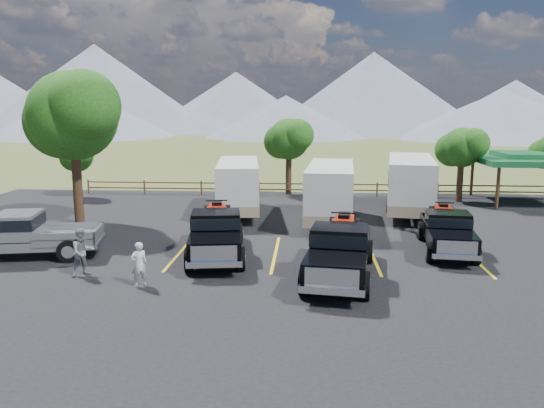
# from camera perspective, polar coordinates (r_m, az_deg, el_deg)

# --- Properties ---
(ground) EXTENTS (320.00, 320.00, 0.00)m
(ground) POSITION_cam_1_polar(r_m,az_deg,el_deg) (18.25, 5.94, -9.04)
(ground) COLOR #4B5825
(ground) RESTS_ON ground
(asphalt_lot) EXTENTS (44.00, 34.00, 0.04)m
(asphalt_lot) POSITION_cam_1_polar(r_m,az_deg,el_deg) (21.09, 5.66, -6.26)
(asphalt_lot) COLOR black
(asphalt_lot) RESTS_ON ground
(stall_lines) EXTENTS (12.12, 5.50, 0.01)m
(stall_lines) POSITION_cam_1_polar(r_m,az_deg,el_deg) (22.04, 5.58, -5.45)
(stall_lines) COLOR gold
(stall_lines) RESTS_ON asphalt_lot
(tree_big_nw) EXTENTS (5.54, 5.18, 7.84)m
(tree_big_nw) POSITION_cam_1_polar(r_m,az_deg,el_deg) (28.76, -20.71, 8.88)
(tree_big_nw) COLOR #321F13
(tree_big_nw) RESTS_ON ground
(tree_ne_a) EXTENTS (3.11, 2.92, 4.76)m
(tree_ne_a) POSITION_cam_1_polar(r_m,az_deg,el_deg) (35.64, 19.72, 5.73)
(tree_ne_a) COLOR #321F13
(tree_ne_a) RESTS_ON ground
(tree_north) EXTENTS (3.46, 3.24, 5.25)m
(tree_north) POSITION_cam_1_polar(r_m,az_deg,el_deg) (36.29, 1.78, 6.97)
(tree_north) COLOR #321F13
(tree_north) RESTS_ON ground
(tree_nw_small) EXTENTS (2.59, 2.43, 3.85)m
(tree_nw_small) POSITION_cam_1_polar(r_m,az_deg,el_deg) (37.61, -20.26, 4.84)
(tree_nw_small) COLOR #321F13
(tree_nw_small) RESTS_ON ground
(rail_fence) EXTENTS (36.12, 0.12, 1.00)m
(rail_fence) POSITION_cam_1_polar(r_m,az_deg,el_deg) (36.20, 8.11, 1.72)
(rail_fence) COLOR #4F3721
(rail_fence) RESTS_ON ground
(pavilion) EXTENTS (6.20, 6.20, 3.22)m
(pavilion) POSITION_cam_1_polar(r_m,az_deg,el_deg) (36.98, 25.68, 4.38)
(pavilion) COLOR #4F3721
(pavilion) RESTS_ON ground
(mountain_range) EXTENTS (209.00, 71.00, 20.00)m
(mountain_range) POSITION_cam_1_polar(r_m,az_deg,el_deg) (123.36, 0.65, 11.38)
(mountain_range) COLOR slate
(mountain_range) RESTS_ON ground
(rig_left) EXTENTS (2.90, 6.48, 2.09)m
(rig_left) POSITION_cam_1_polar(r_m,az_deg,el_deg) (21.75, -6.02, -2.94)
(rig_left) COLOR black
(rig_left) RESTS_ON asphalt_lot
(rig_center) EXTENTS (2.90, 6.54, 2.11)m
(rig_center) POSITION_cam_1_polar(r_m,az_deg,el_deg) (19.13, 7.33, -4.82)
(rig_center) COLOR black
(rig_center) RESTS_ON asphalt_lot
(rig_right) EXTENTS (2.49, 5.81, 1.88)m
(rig_right) POSITION_cam_1_polar(r_m,az_deg,el_deg) (23.60, 18.28, -2.60)
(rig_right) COLOR black
(rig_right) RESTS_ON asphalt_lot
(trailer_left) EXTENTS (3.00, 8.62, 2.98)m
(trailer_left) POSITION_cam_1_polar(r_m,az_deg,el_deg) (29.87, -3.65, 1.86)
(trailer_left) COLOR silver
(trailer_left) RESTS_ON asphalt_lot
(trailer_center) EXTENTS (2.79, 8.82, 3.05)m
(trailer_center) POSITION_cam_1_polar(r_m,az_deg,el_deg) (27.56, 6.29, 1.17)
(trailer_center) COLOR silver
(trailer_center) RESTS_ON asphalt_lot
(trailer_right) EXTENTS (3.47, 9.24, 3.19)m
(trailer_right) POSITION_cam_1_polar(r_m,az_deg,el_deg) (30.63, 14.62, 1.97)
(trailer_right) COLOR silver
(trailer_right) RESTS_ON asphalt_lot
(pickup_silver) EXTENTS (6.43, 3.13, 1.85)m
(pickup_silver) POSITION_cam_1_polar(r_m,az_deg,el_deg) (23.55, -25.18, -2.97)
(pickup_silver) COLOR gray
(pickup_silver) RESTS_ON asphalt_lot
(person_a) EXTENTS (0.67, 0.62, 1.55)m
(person_a) POSITION_cam_1_polar(r_m,az_deg,el_deg) (18.59, -14.11, -6.30)
(person_a) COLOR silver
(person_a) RESTS_ON asphalt_lot
(person_b) EXTENTS (1.08, 1.07, 1.75)m
(person_b) POSITION_cam_1_polar(r_m,az_deg,el_deg) (20.30, -19.69, -4.88)
(person_b) COLOR slate
(person_b) RESTS_ON asphalt_lot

